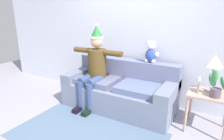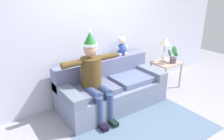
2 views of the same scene
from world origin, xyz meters
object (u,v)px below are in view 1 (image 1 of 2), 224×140
object	(u,v)px
teddy_bear	(151,53)
side_table	(208,99)
couch	(120,90)
table_lamp	(214,63)
person_seated	(94,66)
candle_tall	(199,83)
potted_plant	(216,85)

from	to	relation	value
teddy_bear	side_table	distance (m)	1.17
couch	teddy_bear	distance (m)	0.87
side_table	table_lamp	xyz separation A→B (m)	(0.00, 0.10, 0.52)
person_seated	candle_tall	bearing A→B (deg)	3.28
potted_plant	table_lamp	bearing A→B (deg)	109.03
couch	side_table	bearing A→B (deg)	-1.83
couch	person_seated	xyz separation A→B (m)	(-0.45, -0.17, 0.43)
teddy_bear	side_table	bearing A→B (deg)	-17.52
person_seated	candle_tall	xyz separation A→B (m)	(1.75, 0.10, -0.03)
person_seated	potted_plant	world-z (taller)	person_seated
person_seated	potted_plant	distance (m)	1.98
table_lamp	potted_plant	distance (m)	0.34
candle_tall	couch	bearing A→B (deg)	177.06
teddy_bear	side_table	size ratio (longest dim) A/B	0.65
person_seated	side_table	size ratio (longest dim) A/B	2.56
couch	side_table	xyz separation A→B (m)	(1.45, -0.05, 0.17)
couch	potted_plant	distance (m)	1.59
side_table	potted_plant	bearing A→B (deg)	-54.75
person_seated	teddy_bear	distance (m)	1.04
potted_plant	candle_tall	size ratio (longest dim) A/B	1.81
teddy_bear	person_seated	bearing A→B (deg)	-154.21
person_seated	couch	bearing A→B (deg)	20.24
couch	teddy_bear	bearing A→B (deg)	30.89
couch	potted_plant	bearing A→B (deg)	-5.44
person_seated	side_table	world-z (taller)	person_seated
table_lamp	potted_plant	world-z (taller)	table_lamp
person_seated	candle_tall	size ratio (longest dim) A/B	6.91
couch	teddy_bear	world-z (taller)	teddy_bear
side_table	potted_plant	size ratio (longest dim) A/B	1.49
table_lamp	couch	bearing A→B (deg)	-178.00
person_seated	potted_plant	xyz separation A→B (m)	(1.98, 0.02, -0.01)
teddy_bear	candle_tall	xyz separation A→B (m)	(0.85, -0.34, -0.29)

